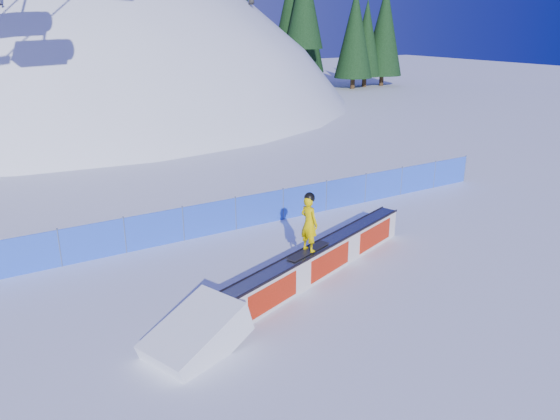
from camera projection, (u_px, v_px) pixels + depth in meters
ground at (333, 269)px, 16.60m from camera, size 160.00×160.00×0.00m
snow_hill at (84, 278)px, 56.34m from camera, size 64.00×64.00×64.00m
safety_fence at (260, 209)px, 20.03m from camera, size 22.05×0.05×1.30m
rail_box at (323, 259)px, 16.13m from camera, size 7.87×3.30×0.98m
snow_ramp at (197, 349)px, 12.53m from camera, size 2.72×2.19×1.47m
snowboarder at (309, 223)px, 15.13m from camera, size 1.67×0.85×1.74m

